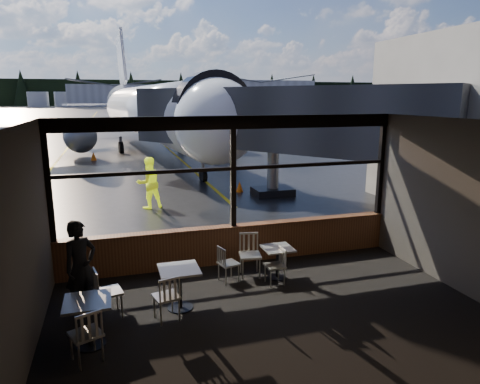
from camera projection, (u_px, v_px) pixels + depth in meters
name	position (u px, v px, depth m)	size (l,w,h in m)	color
ground_plane	(120.00, 111.00, 122.55)	(520.00, 520.00, 0.00)	black
carpet_floor	(280.00, 323.00, 7.54)	(8.00, 6.00, 0.01)	black
ceiling	(284.00, 123.00, 6.78)	(8.00, 6.00, 0.04)	#38332D
wall_left	(19.00, 253.00, 6.04)	(0.04, 6.00, 3.50)	#4A423B
wall_right	(474.00, 211.00, 8.28)	(0.04, 6.00, 3.50)	#4A423B
wall_back	(393.00, 314.00, 4.35)	(8.00, 0.04, 3.50)	#4A423B
window_sill	(233.00, 245.00, 10.25)	(8.00, 0.28, 0.90)	#522C18
window_header	(233.00, 122.00, 9.62)	(8.00, 0.18, 0.30)	black
mullion_left	(48.00, 182.00, 8.76)	(0.12, 0.12, 2.60)	black
mullion_centre	(233.00, 173.00, 9.87)	(0.12, 0.12, 2.60)	black
mullion_right	(381.00, 165.00, 10.97)	(0.12, 0.12, 2.60)	black
window_transom	(233.00, 168.00, 9.84)	(8.00, 0.10, 0.08)	black
airliner	(151.00, 76.00, 29.61)	(28.93, 34.72, 10.61)	white
jet_bridge	(286.00, 136.00, 15.95)	(9.35, 11.43, 4.99)	#2A2A2D
cafe_table_near	(277.00, 263.00, 9.39)	(0.64, 0.64, 0.70)	#9A958E
cafe_table_mid	(180.00, 289.00, 7.99)	(0.73, 0.73, 0.81)	#9B978F
cafe_table_left	(89.00, 323.00, 6.79)	(0.72, 0.72, 0.79)	#9A958E
chair_near_e	(275.00, 266.00, 9.05)	(0.44, 0.44, 0.81)	beige
chair_near_w	(229.00, 264.00, 9.17)	(0.44, 0.44, 0.81)	#B4AFA3
chair_near_n	(250.00, 256.00, 9.44)	(0.53, 0.53, 0.96)	#BCB6AA
chair_mid_s	(166.00, 297.00, 7.58)	(0.48, 0.48, 0.88)	beige
chair_mid_w	(109.00, 292.00, 7.69)	(0.51, 0.51, 0.94)	#ABA69A
chair_left_s	(86.00, 335.00, 6.37)	(0.49, 0.49, 0.89)	beige
passenger	(81.00, 267.00, 7.81)	(0.64, 0.42, 1.75)	black
ground_crew	(149.00, 183.00, 15.23)	(0.89, 0.70, 1.84)	#BFF219
cone_nose	(240.00, 187.00, 17.99)	(0.32, 0.32, 0.44)	#FA5007
cone_wing	(94.00, 156.00, 26.98)	(0.38, 0.38, 0.52)	#FA5D07
hangar_mid	(115.00, 94.00, 182.24)	(38.00, 15.00, 10.00)	silver
hangar_right	(254.00, 92.00, 192.29)	(50.00, 20.00, 12.00)	silver
fuel_tank_a	(38.00, 99.00, 171.47)	(8.00, 8.00, 6.00)	silver
fuel_tank_b	(65.00, 99.00, 174.27)	(8.00, 8.00, 6.00)	silver
fuel_tank_c	(91.00, 99.00, 177.07)	(8.00, 8.00, 6.00)	silver
treeline	(114.00, 93.00, 205.40)	(360.00, 3.00, 12.00)	black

